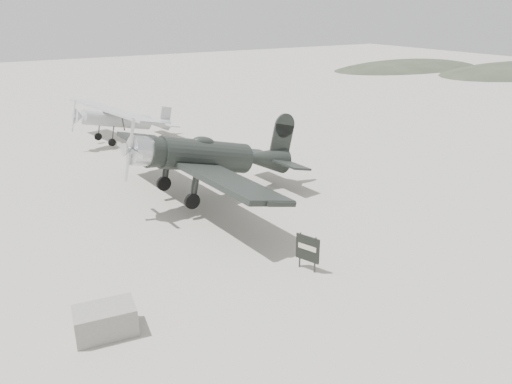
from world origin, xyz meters
TOP-DOWN VIEW (x-y plane):
  - ground at (0.00, 0.00)m, footprint 160.00×160.00m
  - hill_northeast at (50.00, 40.00)m, footprint 32.00×16.00m
  - lowwing_monoplane at (0.16, 6.05)m, footprint 9.21×12.89m
  - highwing_monoplane at (-0.44, 19.03)m, footprint 7.41×10.37m
  - equipment_block at (-7.37, -2.00)m, footprint 1.86×1.30m
  - sign_board at (-0.07, -2.00)m, footprint 0.41×0.92m

SIDE VIEW (x-z plane):
  - ground at x=0.00m, z-range 0.00..0.00m
  - hill_northeast at x=50.00m, z-range -2.60..2.60m
  - equipment_block at x=-7.37m, z-range 0.00..0.87m
  - sign_board at x=-0.07m, z-range 0.14..1.53m
  - highwing_monoplane at x=-0.44m, z-range 0.37..3.30m
  - lowwing_monoplane at x=0.16m, z-range 0.12..4.27m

